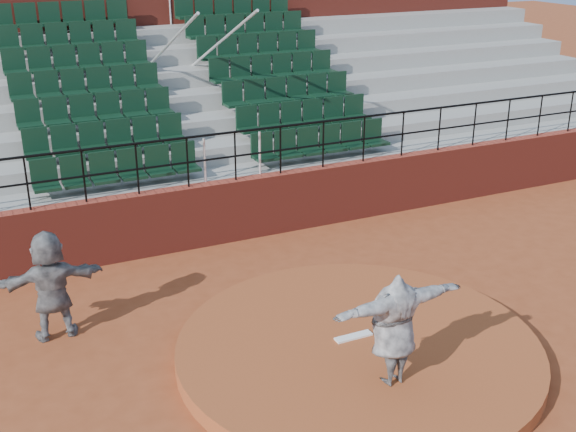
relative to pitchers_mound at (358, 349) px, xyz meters
The scene contains 9 objects.
ground 0.12m from the pitchers_mound, ahead, with size 90.00×90.00×0.00m, color brown.
pitchers_mound is the anchor object (origin of this frame).
pitching_rubber 0.21m from the pitchers_mound, 90.00° to the left, with size 0.60×0.15×0.03m, color white.
boundary_wall 5.03m from the pitchers_mound, 90.00° to the left, with size 24.00×0.30×1.30m, color maroon.
wall_railing 5.35m from the pitchers_mound, 90.00° to the left, with size 24.04×0.05×1.03m.
seating_deck 8.75m from the pitchers_mound, 90.00° to the left, with size 24.00×5.97×4.63m.
press_box_facade 13.06m from the pitchers_mound, 90.00° to the left, with size 24.00×3.00×7.10m, color maroon.
pitcher 1.42m from the pitchers_mound, 95.41° to the right, with size 2.00×0.54×1.63m, color black.
fielder 4.85m from the pitchers_mound, 147.45° to the left, with size 1.66×0.53×1.79m, color black.
Camera 1 is at (-4.96, -8.06, 6.02)m, focal length 45.00 mm.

